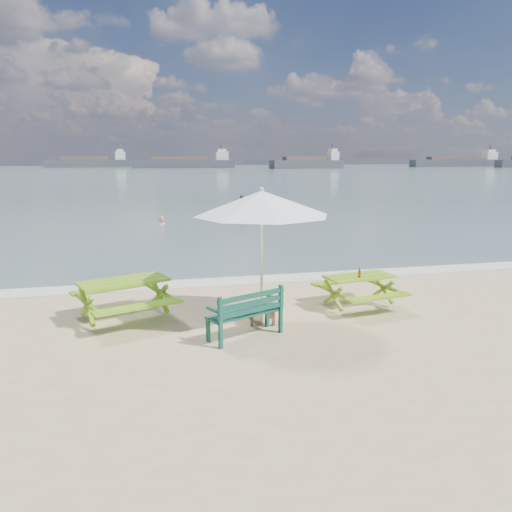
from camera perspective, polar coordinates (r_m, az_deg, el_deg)
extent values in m
plane|color=slate|center=(93.47, -11.85, 9.15)|extent=(300.00, 300.00, 0.00)
cube|color=silver|center=(13.58, -3.50, -2.89)|extent=(22.00, 0.90, 0.01)
cube|color=#71A819|center=(10.64, -14.90, -2.82)|extent=(1.94, 1.39, 0.06)
cube|color=#71A819|center=(11.48, -16.15, -3.55)|extent=(1.76, 0.91, 0.06)
cube|color=#71A819|center=(9.97, -13.26, -5.66)|extent=(1.76, 0.91, 0.06)
cube|color=#71A819|center=(10.75, -14.78, -5.10)|extent=(1.89, 1.51, 0.75)
cube|color=#71A118|center=(11.37, 11.75, -2.32)|extent=(1.63, 0.97, 0.05)
cube|color=#71A118|center=(12.01, 9.76, -2.91)|extent=(1.55, 0.53, 0.05)
cube|color=#71A118|center=(10.88, 13.84, -4.60)|extent=(1.55, 0.53, 0.05)
cube|color=#71A118|center=(11.46, 11.68, -4.18)|extent=(1.56, 1.09, 0.65)
cube|color=#104335|center=(9.39, -1.32, -6.55)|extent=(1.53, 0.99, 0.04)
cube|color=#104335|center=(9.14, -0.48, -5.41)|extent=(1.37, 0.63, 0.38)
cube|color=#104335|center=(9.47, -1.31, -7.89)|extent=(1.46, 1.01, 0.46)
cube|color=brown|center=(10.23, 0.64, -5.84)|extent=(0.61, 0.61, 0.05)
cube|color=brown|center=(10.28, 0.64, -6.77)|extent=(0.54, 0.54, 0.30)
cylinder|color=silver|center=(9.98, 0.65, -0.47)|extent=(0.05, 0.05, 2.61)
cone|color=white|center=(9.81, 0.67, 6.06)|extent=(3.06, 3.06, 0.49)
cylinder|color=brown|center=(11.16, 11.74, -2.07)|extent=(0.06, 0.06, 0.15)
cylinder|color=brown|center=(11.13, 11.76, -1.39)|extent=(0.03, 0.03, 0.07)
cylinder|color=#B82D15|center=(11.16, 11.74, -2.07)|extent=(0.06, 0.06, 0.06)
imported|color=tan|center=(25.31, -10.78, 2.70)|extent=(0.69, 0.57, 1.63)
cylinder|color=black|center=(27.92, -1.67, 5.53)|extent=(0.19, 0.19, 1.37)
cylinder|color=black|center=(28.60, -1.11, 5.46)|extent=(0.17, 0.17, 1.16)
cube|color=#3B3F46|center=(161.88, 21.96, 9.80)|extent=(28.81, 4.27, 2.20)
cube|color=silver|center=(168.24, 25.14, 10.34)|extent=(3.48, 3.03, 2.20)
cube|color=#3B3F46|center=(135.62, -8.25, 10.34)|extent=(26.85, 4.39, 2.20)
cube|color=silver|center=(136.70, -3.93, 11.36)|extent=(3.26, 3.05, 2.20)
cube|color=#3B3F46|center=(130.28, 5.83, 10.35)|extent=(19.50, 5.94, 2.20)
cube|color=silver|center=(133.46, 8.75, 11.25)|extent=(2.60, 3.22, 2.20)
cube|color=#3B3F46|center=(149.35, -18.63, 9.96)|extent=(23.22, 6.20, 2.20)
cube|color=silver|center=(149.62, -15.29, 10.99)|extent=(3.03, 3.25, 2.20)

